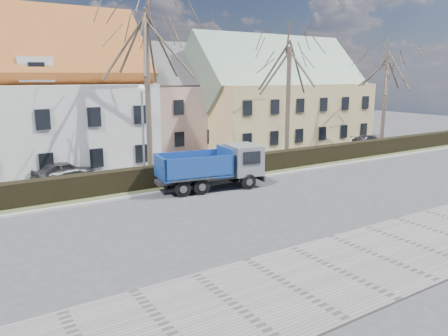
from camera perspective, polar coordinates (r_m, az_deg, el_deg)
ground at (r=23.73m, az=3.20°, el=-4.71°), size 120.00×120.00×0.00m
sidewalk_near at (r=17.95m, az=19.61°, el=-10.88°), size 80.00×5.00×0.08m
curb_far at (r=27.43m, az=-2.44°, el=-2.27°), size 80.00×0.30×0.12m
grass_strip at (r=28.79m, az=-4.05°, el=-1.63°), size 80.00×3.00×0.10m
hedge at (r=28.48m, az=-3.88°, el=-0.53°), size 60.00×0.90×1.30m
building_pink at (r=42.22m, az=-8.43°, el=8.03°), size 10.80×8.80×8.00m
building_yellow at (r=46.06m, az=7.04°, el=8.70°), size 18.80×10.80×8.50m
tree_1 at (r=29.19m, az=-9.96°, el=10.86°), size 9.20×9.20×12.65m
tree_2 at (r=35.65m, az=8.40°, el=9.75°), size 8.00×8.00×11.00m
tree_3 at (r=44.46m, az=20.30°, el=9.20°), size 7.60×7.60×10.45m
dump_truck at (r=26.41m, az=-2.25°, el=0.03°), size 7.01×3.47×2.69m
streetlight at (r=27.64m, az=-10.51°, el=4.22°), size 0.50×0.50×6.34m
cart_frame at (r=26.28m, az=-7.50°, el=-2.50°), size 0.67×0.48×0.56m
parked_car_a at (r=30.37m, az=-20.17°, el=-0.40°), size 4.23×2.33×1.36m
parked_car_b at (r=45.22m, az=18.42°, el=3.42°), size 3.92×1.66×1.13m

